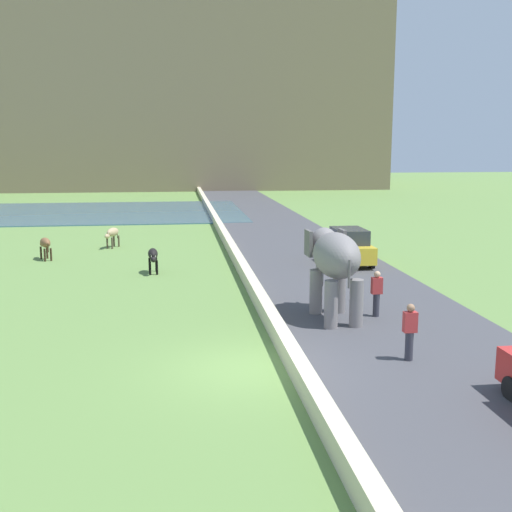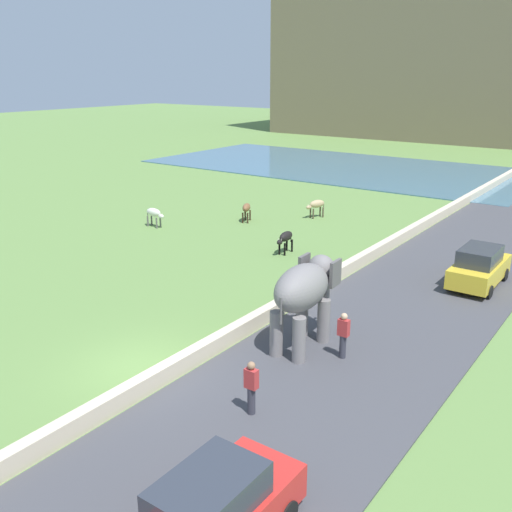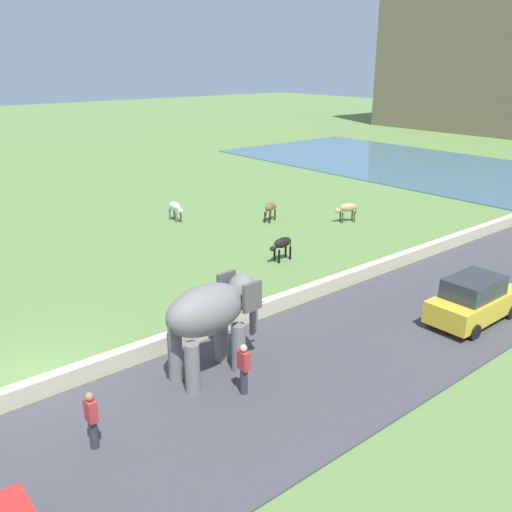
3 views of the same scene
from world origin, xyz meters
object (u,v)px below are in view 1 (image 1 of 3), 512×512
Objects in this scene: person_beside_elephant at (377,293)px; cow_black at (153,255)px; elephant at (334,260)px; car_yellow at (348,247)px; cow_tan at (112,233)px; person_trailing at (410,331)px; cow_brown at (45,244)px.

cow_black is (-7.74, 8.50, -0.04)m from person_beside_elephant.
elephant is 2.15× the size of person_beside_elephant.
cow_black is (-6.25, 8.49, -1.20)m from elephant.
elephant is at bearing -53.66° from cow_black.
car_yellow is at bearing 79.96° from person_beside_elephant.
person_beside_elephant reaches higher than cow_black.
cow_tan is at bearing 118.74° from elephant.
person_beside_elephant is (1.50, -0.01, -1.16)m from elephant.
person_beside_elephant is 4.36m from person_trailing.
person_beside_elephant is 1.16× the size of cow_tan.
elephant is 4.61m from person_trailing.
car_yellow is 9.45m from cow_black.
person_trailing is at bearing -96.69° from person_beside_elephant.
person_beside_elephant is 1.16× the size of cow_black.
elephant is 9.98m from car_yellow.
elephant is at bearing -46.93° from cow_brown.
car_yellow is 2.85× the size of cow_tan.
cow_black is 1.00× the size of cow_tan.
cow_brown is at bearing -132.03° from cow_tan.
car_yellow is 15.32m from cow_brown.
elephant is 0.87× the size of car_yellow.
elephant reaches higher than person_trailing.
elephant reaches higher than car_yellow.
person_trailing is 13.91m from car_yellow.
cow_brown is 1.00× the size of cow_tan.
cow_tan is (-9.76, 20.35, -0.04)m from person_trailing.
person_trailing is 1.16× the size of cow_black.
car_yellow is (1.67, 9.41, 0.03)m from person_beside_elephant.
cow_tan is (-11.94, 6.60, -0.06)m from car_yellow.
car_yellow is (3.16, 9.40, -1.14)m from elephant.
car_yellow is at bearing 81.01° from person_trailing.
person_beside_elephant is 0.41× the size of car_yellow.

